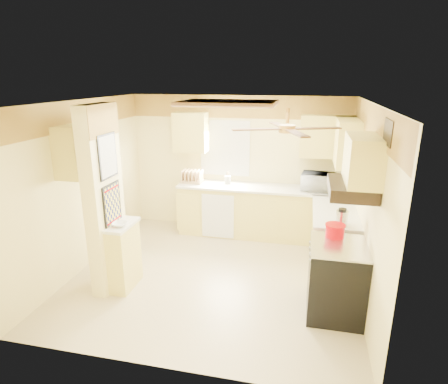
% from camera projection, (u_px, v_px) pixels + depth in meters
% --- Properties ---
extents(floor, '(4.00, 4.00, 0.00)m').
position_uv_depth(floor, '(214.00, 275.00, 5.54)').
color(floor, tan).
rests_on(floor, ground).
extents(ceiling, '(4.00, 4.00, 0.00)m').
position_uv_depth(ceiling, '(213.00, 102.00, 4.80)').
color(ceiling, white).
rests_on(ceiling, wall_back).
extents(wall_back, '(4.00, 0.00, 4.00)m').
position_uv_depth(wall_back, '(238.00, 165.00, 6.94)').
color(wall_back, '#F9E898').
rests_on(wall_back, floor).
extents(wall_front, '(4.00, 0.00, 4.00)m').
position_uv_depth(wall_front, '(162.00, 257.00, 3.40)').
color(wall_front, '#F9E898').
rests_on(wall_front, floor).
extents(wall_left, '(0.00, 3.80, 3.80)m').
position_uv_depth(wall_left, '(84.00, 186.00, 5.58)').
color(wall_left, '#F9E898').
rests_on(wall_left, floor).
extents(wall_right, '(0.00, 3.80, 3.80)m').
position_uv_depth(wall_right, '(366.00, 205.00, 4.75)').
color(wall_right, '#F9E898').
rests_on(wall_right, floor).
extents(wallpaper_border, '(4.00, 0.02, 0.40)m').
position_uv_depth(wallpaper_border, '(239.00, 107.00, 6.61)').
color(wallpaper_border, gold).
rests_on(wallpaper_border, wall_back).
extents(partition_column, '(0.20, 0.70, 2.50)m').
position_uv_depth(partition_column, '(104.00, 200.00, 4.94)').
color(partition_column, '#F9E898').
rests_on(partition_column, floor).
extents(partition_ledge, '(0.25, 0.55, 0.90)m').
position_uv_depth(partition_ledge, '(124.00, 257.00, 5.13)').
color(partition_ledge, '#EBD865').
rests_on(partition_ledge, floor).
extents(ledge_top, '(0.28, 0.58, 0.04)m').
position_uv_depth(ledge_top, '(121.00, 225.00, 4.99)').
color(ledge_top, white).
rests_on(ledge_top, partition_ledge).
extents(lower_cabinets_back, '(3.00, 0.60, 0.90)m').
position_uv_depth(lower_cabinets_back, '(262.00, 213.00, 6.79)').
color(lower_cabinets_back, '#EBD865').
rests_on(lower_cabinets_back, floor).
extents(lower_cabinets_right, '(0.60, 1.40, 0.90)m').
position_uv_depth(lower_cabinets_right, '(333.00, 241.00, 5.61)').
color(lower_cabinets_right, '#EBD865').
rests_on(lower_cabinets_right, floor).
extents(countertop_back, '(3.04, 0.64, 0.04)m').
position_uv_depth(countertop_back, '(263.00, 188.00, 6.64)').
color(countertop_back, white).
rests_on(countertop_back, lower_cabinets_back).
extents(countertop_right, '(0.64, 1.44, 0.04)m').
position_uv_depth(countertop_right, '(335.00, 212.00, 5.47)').
color(countertop_right, white).
rests_on(countertop_right, lower_cabinets_right).
extents(dishwasher_panel, '(0.58, 0.02, 0.80)m').
position_uv_depth(dishwasher_panel, '(218.00, 216.00, 6.66)').
color(dishwasher_panel, white).
rests_on(dishwasher_panel, lower_cabinets_back).
extents(window, '(0.92, 0.02, 1.02)m').
position_uv_depth(window, '(225.00, 148.00, 6.89)').
color(window, white).
rests_on(window, wall_back).
extents(upper_cab_back_left, '(0.60, 0.35, 0.70)m').
position_uv_depth(upper_cab_back_left, '(191.00, 132.00, 6.78)').
color(upper_cab_back_left, '#EBD865').
rests_on(upper_cab_back_left, wall_back).
extents(upper_cab_back_right, '(0.90, 0.35, 0.70)m').
position_uv_depth(upper_cab_back_right, '(328.00, 137.00, 6.28)').
color(upper_cab_back_right, '#EBD865').
rests_on(upper_cab_back_right, wall_back).
extents(upper_cab_right, '(0.35, 1.00, 0.70)m').
position_uv_depth(upper_cab_right, '(347.00, 142.00, 5.78)').
color(upper_cab_right, '#EBD865').
rests_on(upper_cab_right, wall_right).
extents(upper_cab_left_wall, '(0.35, 0.75, 0.70)m').
position_uv_depth(upper_cab_left_wall, '(80.00, 150.00, 5.14)').
color(upper_cab_left_wall, '#EBD865').
rests_on(upper_cab_left_wall, wall_left).
extents(upper_cab_over_stove, '(0.35, 0.76, 0.52)m').
position_uv_depth(upper_cab_over_stove, '(363.00, 160.00, 4.07)').
color(upper_cab_over_stove, '#EBD865').
rests_on(upper_cab_over_stove, wall_right).
extents(stove, '(0.68, 0.77, 0.92)m').
position_uv_depth(stove, '(336.00, 279.00, 4.54)').
color(stove, black).
rests_on(stove, floor).
extents(range_hood, '(0.50, 0.76, 0.14)m').
position_uv_depth(range_hood, '(352.00, 188.00, 4.18)').
color(range_hood, black).
rests_on(range_hood, upper_cab_over_stove).
extents(poster_menu, '(0.02, 0.42, 0.57)m').
position_uv_depth(poster_menu, '(108.00, 156.00, 4.73)').
color(poster_menu, black).
rests_on(poster_menu, partition_column).
extents(poster_nashville, '(0.02, 0.42, 0.57)m').
position_uv_depth(poster_nashville, '(112.00, 205.00, 4.93)').
color(poster_nashville, black).
rests_on(poster_nashville, partition_column).
extents(ceiling_light_panel, '(1.35, 0.95, 0.06)m').
position_uv_depth(ceiling_light_panel, '(228.00, 103.00, 5.26)').
color(ceiling_light_panel, brown).
rests_on(ceiling_light_panel, ceiling).
extents(ceiling_fan, '(1.15, 1.15, 0.26)m').
position_uv_depth(ceiling_fan, '(287.00, 128.00, 4.00)').
color(ceiling_fan, gold).
rests_on(ceiling_fan, ceiling).
extents(vent_grate, '(0.02, 0.40, 0.25)m').
position_uv_depth(vent_grate, '(389.00, 132.00, 3.61)').
color(vent_grate, black).
rests_on(vent_grate, wall_right).
extents(microwave, '(0.59, 0.43, 0.30)m').
position_uv_depth(microwave, '(318.00, 182.00, 6.38)').
color(microwave, white).
rests_on(microwave, countertop_back).
extents(bowl, '(0.22, 0.22, 0.05)m').
position_uv_depth(bowl, '(120.00, 224.00, 4.89)').
color(bowl, white).
rests_on(bowl, ledge_top).
extents(dutch_oven, '(0.25, 0.25, 0.16)m').
position_uv_depth(dutch_oven, '(335.00, 230.00, 4.61)').
color(dutch_oven, '#BF0007').
rests_on(dutch_oven, stove).
extents(kettle, '(0.15, 0.15, 0.24)m').
position_uv_depth(kettle, '(342.00, 218.00, 4.88)').
color(kettle, silver).
rests_on(kettle, countertop_right).
extents(dish_rack, '(0.39, 0.29, 0.23)m').
position_uv_depth(dish_rack, '(192.00, 178.00, 6.91)').
color(dish_rack, tan).
rests_on(dish_rack, countertop_back).
extents(utensil_crock, '(0.11, 0.11, 0.22)m').
position_uv_depth(utensil_crock, '(228.00, 180.00, 6.82)').
color(utensil_crock, white).
rests_on(utensil_crock, countertop_back).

